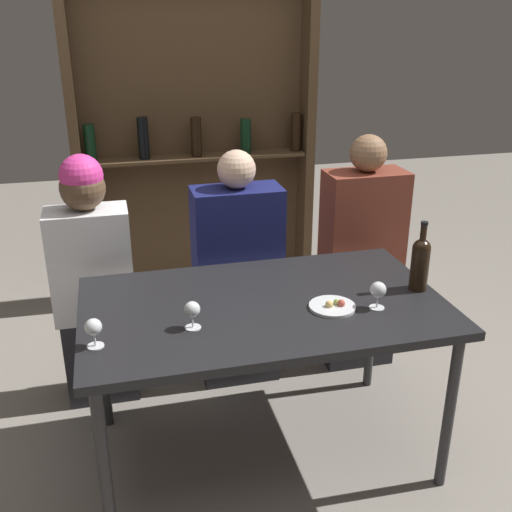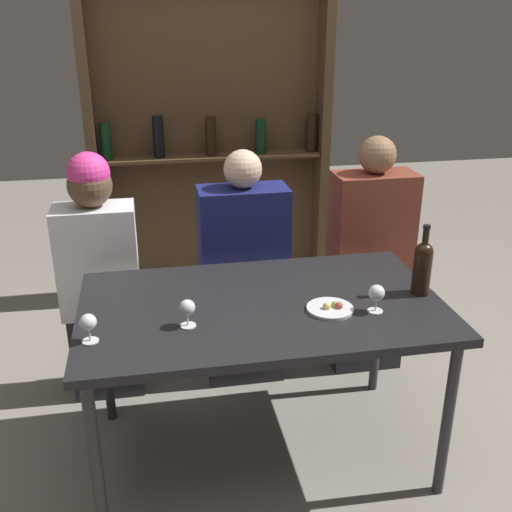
{
  "view_description": "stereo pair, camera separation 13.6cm",
  "coord_description": "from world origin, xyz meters",
  "px_view_note": "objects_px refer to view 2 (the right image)",
  "views": [
    {
      "loc": [
        -0.55,
        -2.06,
        1.82
      ],
      "look_at": [
        0.0,
        0.13,
        0.89
      ],
      "focal_mm": 42.0,
      "sensor_mm": 36.0,
      "label": 1
    },
    {
      "loc": [
        -0.42,
        -2.09,
        1.82
      ],
      "look_at": [
        0.0,
        0.13,
        0.89
      ],
      "focal_mm": 42.0,
      "sensor_mm": 36.0,
      "label": 2
    }
  ],
  "objects_px": {
    "seated_person_center": "(244,278)",
    "seated_person_right": "(369,264)",
    "wine_glass_0": "(88,323)",
    "wine_glass_1": "(377,294)",
    "wine_glass_2": "(187,309)",
    "seated_person_left": "(100,281)",
    "wine_bottle": "(423,265)",
    "food_plate_0": "(331,308)"
  },
  "relations": [
    {
      "from": "wine_glass_0",
      "to": "wine_glass_2",
      "type": "relative_size",
      "value": 1.0
    },
    {
      "from": "wine_bottle",
      "to": "seated_person_left",
      "type": "height_order",
      "value": "seated_person_left"
    },
    {
      "from": "wine_bottle",
      "to": "wine_glass_1",
      "type": "xyz_separation_m",
      "value": [
        -0.24,
        -0.12,
        -0.05
      ]
    },
    {
      "from": "wine_bottle",
      "to": "wine_glass_0",
      "type": "relative_size",
      "value": 2.77
    },
    {
      "from": "wine_glass_0",
      "to": "wine_glass_2",
      "type": "xyz_separation_m",
      "value": [
        0.35,
        0.05,
        -0.0
      ]
    },
    {
      "from": "wine_glass_1",
      "to": "food_plate_0",
      "type": "xyz_separation_m",
      "value": [
        -0.17,
        0.04,
        -0.07
      ]
    },
    {
      "from": "wine_glass_0",
      "to": "seated_person_center",
      "type": "bearing_deg",
      "value": 49.82
    },
    {
      "from": "seated_person_center",
      "to": "seated_person_left",
      "type": "bearing_deg",
      "value": 180.0
    },
    {
      "from": "wine_glass_2",
      "to": "seated_person_center",
      "type": "relative_size",
      "value": 0.09
    },
    {
      "from": "seated_person_center",
      "to": "seated_person_right",
      "type": "bearing_deg",
      "value": 0.0
    },
    {
      "from": "wine_glass_2",
      "to": "seated_person_center",
      "type": "bearing_deg",
      "value": 66.23
    },
    {
      "from": "wine_glass_0",
      "to": "seated_person_right",
      "type": "relative_size",
      "value": 0.09
    },
    {
      "from": "wine_glass_0",
      "to": "seated_person_right",
      "type": "height_order",
      "value": "seated_person_right"
    },
    {
      "from": "wine_bottle",
      "to": "seated_person_right",
      "type": "bearing_deg",
      "value": 86.61
    },
    {
      "from": "wine_glass_0",
      "to": "food_plate_0",
      "type": "distance_m",
      "value": 0.91
    },
    {
      "from": "wine_glass_1",
      "to": "food_plate_0",
      "type": "bearing_deg",
      "value": 165.7
    },
    {
      "from": "seated_person_left",
      "to": "seated_person_right",
      "type": "xyz_separation_m",
      "value": [
        1.37,
        0.0,
        -0.02
      ]
    },
    {
      "from": "wine_glass_0",
      "to": "wine_glass_1",
      "type": "xyz_separation_m",
      "value": [
        1.07,
        0.03,
        0.0
      ]
    },
    {
      "from": "food_plate_0",
      "to": "wine_glass_2",
      "type": "bearing_deg",
      "value": -177.41
    },
    {
      "from": "wine_glass_0",
      "to": "seated_person_right",
      "type": "distance_m",
      "value": 1.59
    },
    {
      "from": "wine_glass_1",
      "to": "seated_person_right",
      "type": "distance_m",
      "value": 0.86
    },
    {
      "from": "wine_glass_0",
      "to": "wine_glass_2",
      "type": "height_order",
      "value": "same"
    },
    {
      "from": "wine_glass_0",
      "to": "wine_glass_1",
      "type": "distance_m",
      "value": 1.07
    },
    {
      "from": "seated_person_left",
      "to": "wine_glass_1",
      "type": "bearing_deg",
      "value": -35.51
    },
    {
      "from": "wine_glass_0",
      "to": "seated_person_center",
      "type": "xyz_separation_m",
      "value": [
        0.68,
        0.81,
        -0.24
      ]
    },
    {
      "from": "seated_person_left",
      "to": "seated_person_center",
      "type": "height_order",
      "value": "seated_person_left"
    },
    {
      "from": "wine_glass_2",
      "to": "seated_person_right",
      "type": "xyz_separation_m",
      "value": [
        1.0,
        0.76,
        -0.22
      ]
    },
    {
      "from": "wine_glass_1",
      "to": "wine_glass_2",
      "type": "relative_size",
      "value": 1.04
    },
    {
      "from": "wine_glass_0",
      "to": "seated_person_right",
      "type": "xyz_separation_m",
      "value": [
        1.35,
        0.81,
        -0.22
      ]
    },
    {
      "from": "wine_bottle",
      "to": "food_plate_0",
      "type": "bearing_deg",
      "value": -169.24
    },
    {
      "from": "wine_glass_0",
      "to": "seated_person_left",
      "type": "bearing_deg",
      "value": 91.46
    },
    {
      "from": "wine_glass_1",
      "to": "seated_person_left",
      "type": "height_order",
      "value": "seated_person_left"
    },
    {
      "from": "wine_glass_1",
      "to": "wine_glass_2",
      "type": "bearing_deg",
      "value": 178.62
    },
    {
      "from": "wine_bottle",
      "to": "seated_person_center",
      "type": "distance_m",
      "value": 0.95
    },
    {
      "from": "seated_person_left",
      "to": "seated_person_right",
      "type": "distance_m",
      "value": 1.37
    },
    {
      "from": "wine_glass_1",
      "to": "wine_glass_2",
      "type": "height_order",
      "value": "wine_glass_1"
    },
    {
      "from": "seated_person_left",
      "to": "seated_person_right",
      "type": "relative_size",
      "value": 0.98
    },
    {
      "from": "wine_bottle",
      "to": "wine_glass_1",
      "type": "bearing_deg",
      "value": -153.39
    },
    {
      "from": "seated_person_left",
      "to": "seated_person_right",
      "type": "bearing_deg",
      "value": 0.0
    },
    {
      "from": "seated_person_center",
      "to": "seated_person_right",
      "type": "distance_m",
      "value": 0.67
    },
    {
      "from": "seated_person_left",
      "to": "food_plate_0",
      "type": "bearing_deg",
      "value": -38.53
    },
    {
      "from": "wine_glass_2",
      "to": "seated_person_left",
      "type": "relative_size",
      "value": 0.09
    }
  ]
}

